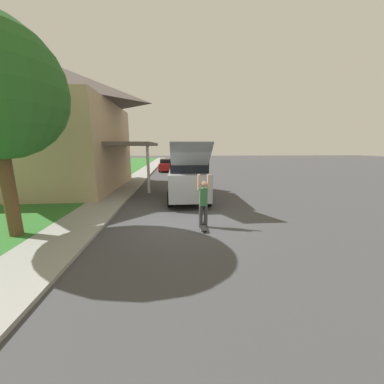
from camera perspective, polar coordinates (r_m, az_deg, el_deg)
ground_plane at (r=8.15m, az=-2.71°, el=-7.49°), size 120.00×120.00×0.00m
lawn at (r=15.98m, az=-33.47°, el=0.32°), size 10.00×80.00×0.08m
sidewalk at (r=14.35m, az=-17.95°, el=0.67°), size 1.80×80.00×0.10m
house at (r=16.43m, az=-34.94°, el=14.71°), size 11.44×8.80×7.72m
suv_parked at (r=11.12m, az=-1.17°, el=4.06°), size 2.02×5.35×2.92m
car_down_street at (r=25.11m, az=-6.51°, el=7.21°), size 1.91×4.53×1.38m
skateboarder at (r=7.21m, az=3.05°, el=-2.30°), size 0.41×0.21×1.83m
skateboard at (r=7.31m, az=2.90°, el=-9.15°), size 0.22×0.82×0.10m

